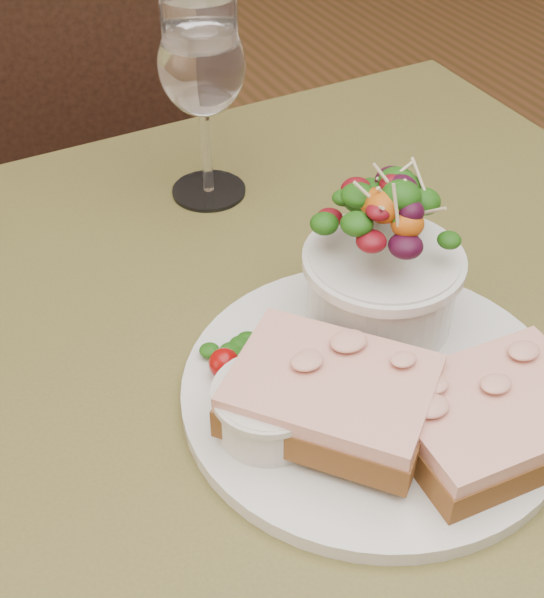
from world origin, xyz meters
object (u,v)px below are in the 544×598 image
cafe_table (309,462)px  ramekin (269,407)px  chair_far (79,296)px  sandwich_front (495,417)px  wine_glass (202,71)px  sandwich_back (331,395)px  salad_bowl (384,257)px  dinner_plate (374,391)px

cafe_table → ramekin: ramekin is taller
chair_far → ramekin: 0.91m
sandwich_front → wine_glass: (-0.04, 0.37, 0.09)m
sandwich_back → wine_glass: size_ratio=0.92×
chair_far → ramekin: (-0.04, -0.76, 0.49)m
ramekin → wine_glass: (0.09, 0.30, 0.09)m
salad_bowl → cafe_table: bearing=-165.2°
sandwich_front → salad_bowl: 0.14m
salad_bowl → dinner_plate: bearing=-125.1°
sandwich_back → wine_glass: bearing=130.3°
cafe_table → chair_far: chair_far is taller
dinner_plate → wine_glass: wine_glass is taller
ramekin → cafe_table: bearing=34.9°
wine_glass → sandwich_front: bearing=-84.5°
chair_far → salad_bowl: (0.08, -0.71, 0.53)m
dinner_plate → sandwich_back: size_ratio=1.69×
cafe_table → wine_glass: bearing=82.5°
ramekin → salad_bowl: 0.14m
sandwich_front → dinner_plate: bearing=123.4°
salad_bowl → wine_glass: (-0.03, 0.24, 0.05)m
sandwich_back → ramekin: sandwich_back is taller
dinner_plate → sandwich_front: size_ratio=2.01×
sandwich_back → dinner_plate: bearing=67.1°
sandwich_front → ramekin: size_ratio=1.96×
chair_far → dinner_plate: chair_far is taller
chair_far → salad_bowl: bearing=107.8°
salad_bowl → wine_glass: 0.25m
sandwich_front → sandwich_back: (-0.09, 0.06, 0.01)m
chair_far → dinner_plate: size_ratio=3.33×
sandwich_back → ramekin: (-0.04, 0.01, -0.01)m
chair_far → sandwich_back: chair_far is taller
chair_far → cafe_table: bearing=102.4°
dinner_plate → wine_glass: size_ratio=1.55×
chair_far → dinner_plate: 0.89m
sandwich_front → chair_far: bearing=99.0°
dinner_plate → ramekin: 0.09m
dinner_plate → salad_bowl: bearing=54.9°
salad_bowl → chair_far: bearing=96.7°
chair_far → sandwich_front: size_ratio=6.69×
wine_glass → chair_far: bearing=96.0°
dinner_plate → sandwich_back: (-0.04, -0.01, 0.03)m
sandwich_front → sandwich_back: size_ratio=0.84×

